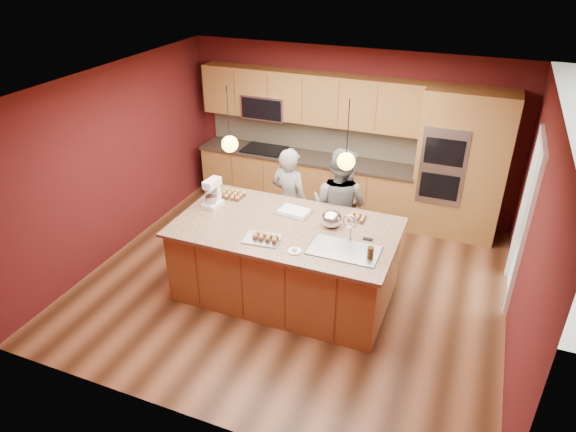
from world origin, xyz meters
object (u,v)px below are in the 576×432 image
at_px(island, 287,260).
at_px(mixing_bowl, 331,219).
at_px(person_left, 290,201).
at_px(stand_mixer, 213,195).
at_px(person_right, 339,207).

bearing_deg(island, mixing_bowl, 21.50).
bearing_deg(person_left, stand_mixer, 62.47).
height_order(stand_mixer, mixing_bowl, stand_mixer).
distance_m(island, stand_mixer, 1.31).
bearing_deg(island, person_left, 109.77).
xyz_separation_m(island, person_right, (0.37, 1.03, 0.34)).
distance_m(person_left, stand_mixer, 1.21).
bearing_deg(person_right, mixing_bowl, 109.54).
distance_m(island, person_left, 1.13).
relative_size(island, mixing_bowl, 10.50).
distance_m(person_right, stand_mixer, 1.76).
xyz_separation_m(island, person_left, (-0.37, 1.03, 0.29)).
height_order(person_right, mixing_bowl, person_right).
height_order(island, stand_mixer, stand_mixer).
bearing_deg(mixing_bowl, island, -158.50).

